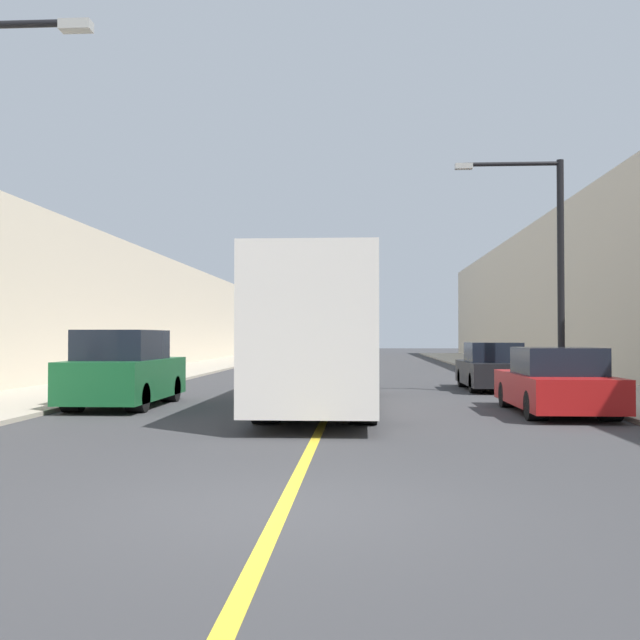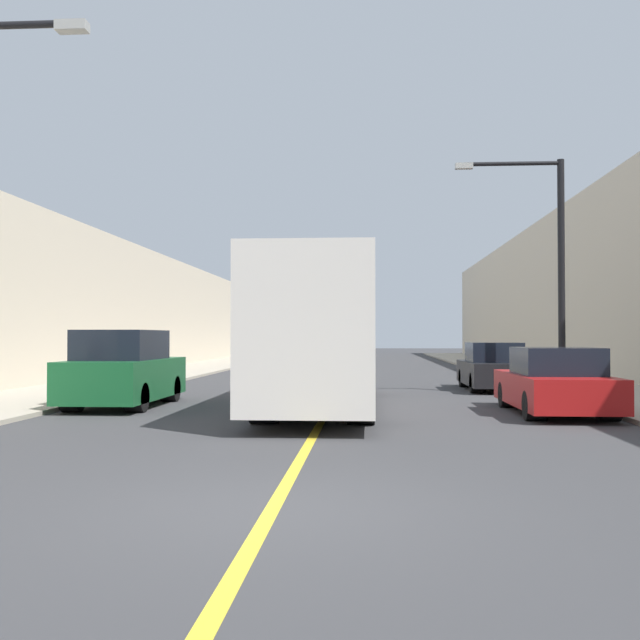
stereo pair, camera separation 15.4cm
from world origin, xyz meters
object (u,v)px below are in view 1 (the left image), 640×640
Objects in this scene: bus at (325,333)px; car_right_mid at (492,369)px; parked_suv_left at (124,371)px; street_lamp_right at (549,256)px; car_right_near at (556,384)px.

car_right_mid is at bearing 49.75° from bus.
bus is 2.62× the size of car_right_mid.
parked_suv_left is 1.04× the size of car_right_mid.
bus is at bearing 2.93° from parked_suv_left.
street_lamp_right reaches higher than car_right_mid.
street_lamp_right reaches higher than bus.
car_right_mid reaches higher than car_right_near.
bus reaches higher than parked_suv_left.
street_lamp_right is (1.05, 4.79, 3.37)m from car_right_near.
car_right_near is 7.34m from car_right_mid.
car_right_near is (10.15, -1.09, -0.20)m from parked_suv_left.
parked_suv_left is 12.22m from street_lamp_right.
car_right_mid is 4.37m from street_lamp_right.
parked_suv_left is at bearing -177.07° from bus.
car_right_mid is (9.99, 6.25, -0.18)m from parked_suv_left.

